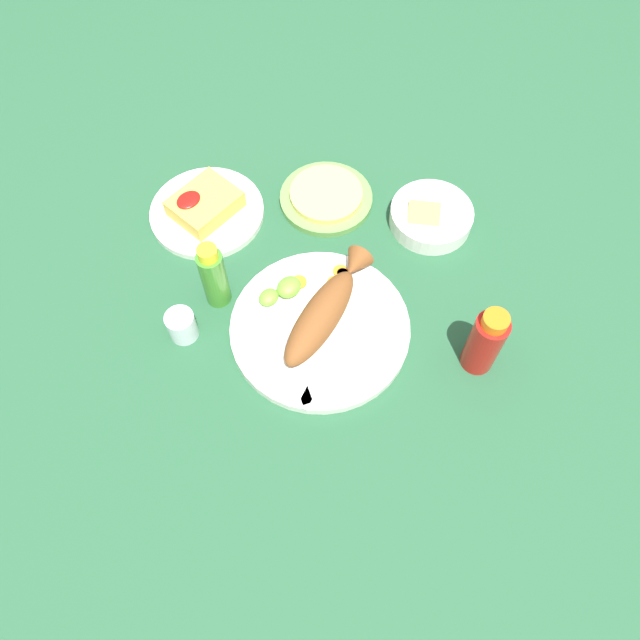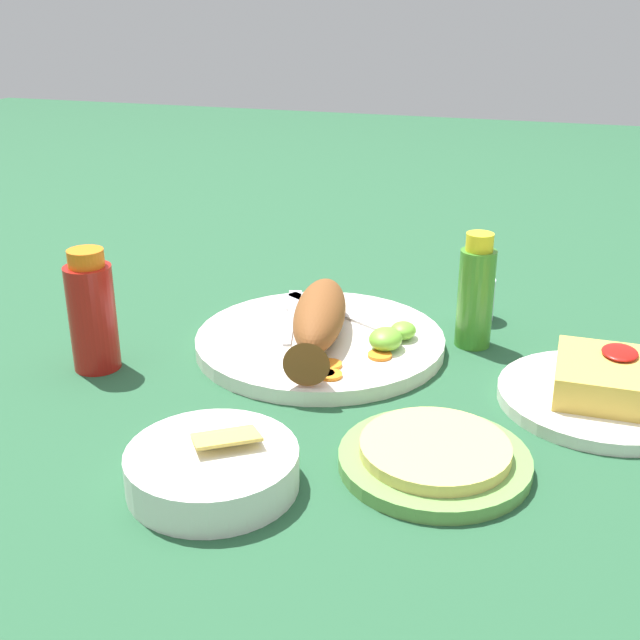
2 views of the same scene
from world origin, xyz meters
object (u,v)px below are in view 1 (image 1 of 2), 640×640
at_px(main_plate, 320,328).
at_px(fried_fish, 325,310).
at_px(fork_near, 323,368).
at_px(guacamole_bowl, 430,215).
at_px(salt_cup, 182,327).
at_px(side_plate_fries, 207,212).
at_px(fork_far, 293,362).
at_px(hot_sauce_bottle_green, 214,276).
at_px(tortilla_plate, 326,198).
at_px(hot_sauce_bottle_red, 485,342).

relative_size(main_plate, fried_fish, 1.21).
bearing_deg(fork_near, guacamole_bowl, 172.97).
distance_m(salt_cup, side_plate_fries, 0.26).
xyz_separation_m(fork_far, side_plate_fries, (-0.13, -0.35, -0.01)).
height_order(fried_fish, hot_sauce_bottle_green, hot_sauce_bottle_green).
bearing_deg(fried_fish, fork_near, 27.63).
bearing_deg(hot_sauce_bottle_green, salt_cup, 5.46).
distance_m(fried_fish, tortilla_plate, 0.28).
distance_m(main_plate, side_plate_fries, 0.34).
height_order(hot_sauce_bottle_green, side_plate_fries, hot_sauce_bottle_green).
relative_size(main_plate, tortilla_plate, 1.71).
bearing_deg(main_plate, fried_fish, -168.02).
distance_m(salt_cup, guacamole_bowl, 0.51).
relative_size(main_plate, salt_cup, 5.47).
bearing_deg(hot_sauce_bottle_green, fork_far, 86.48).
relative_size(hot_sauce_bottle_green, guacamole_bowl, 0.93).
height_order(side_plate_fries, guacamole_bowl, guacamole_bowl).
distance_m(fork_near, salt_cup, 0.25).
relative_size(hot_sauce_bottle_green, tortilla_plate, 0.81).
bearing_deg(fried_fish, salt_cup, -55.49).
distance_m(fork_near, hot_sauce_bottle_green, 0.24).
distance_m(fork_near, hot_sauce_bottle_red, 0.26).
bearing_deg(hot_sauce_bottle_green, hot_sauce_bottle_red, 115.91).
bearing_deg(salt_cup, fried_fish, 136.49).
bearing_deg(side_plate_fries, fried_fish, 84.82).
distance_m(fork_far, side_plate_fries, 0.37).
bearing_deg(salt_cup, hot_sauce_bottle_green, -174.54).
distance_m(fork_far, hot_sauce_bottle_green, 0.20).
distance_m(fried_fish, fork_far, 0.10).
bearing_deg(side_plate_fries, hot_sauce_bottle_red, 98.56).
relative_size(fork_near, tortilla_plate, 1.00).
height_order(salt_cup, tortilla_plate, salt_cup).
relative_size(fried_fish, guacamole_bowl, 1.64).
relative_size(salt_cup, tortilla_plate, 0.31).
height_order(hot_sauce_bottle_red, hot_sauce_bottle_green, same).
height_order(fried_fish, fork_near, fried_fish).
bearing_deg(hot_sauce_bottle_red, guacamole_bowl, -127.79).
relative_size(hot_sauce_bottle_red, side_plate_fries, 0.67).
height_order(hot_sauce_bottle_red, side_plate_fries, hot_sauce_bottle_red).
xyz_separation_m(hot_sauce_bottle_red, salt_cup, (0.29, -0.41, -0.04)).
bearing_deg(fork_far, hot_sauce_bottle_red, 73.34).
height_order(salt_cup, side_plate_fries, salt_cup).
bearing_deg(hot_sauce_bottle_green, fork_near, 93.16).
relative_size(fork_far, side_plate_fries, 0.77).
height_order(main_plate, tortilla_plate, main_plate).
bearing_deg(salt_cup, hot_sauce_bottle_red, 125.71).
bearing_deg(tortilla_plate, fork_far, 32.79).
height_order(fork_near, guacamole_bowl, guacamole_bowl).
distance_m(main_plate, hot_sauce_bottle_green, 0.20).
xyz_separation_m(fork_near, hot_sauce_bottle_red, (-0.19, 0.18, 0.05)).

